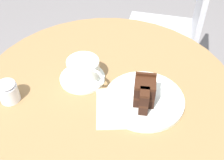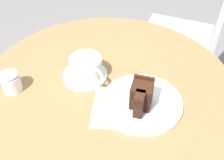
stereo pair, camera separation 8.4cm
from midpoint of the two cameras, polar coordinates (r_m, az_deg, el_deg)
name	(u,v)px [view 2 (the right image)]	position (r m, az deg, el deg)	size (l,w,h in m)	color
cafe_table	(107,108)	(0.96, 1.57, -5.90)	(0.82, 0.82, 0.68)	olive
saucer	(85,75)	(0.91, -2.88, 0.83)	(0.14, 0.14, 0.01)	silver
coffee_cup	(86,67)	(0.88, -2.54, 2.53)	(0.14, 0.10, 0.07)	silver
teaspoon	(91,64)	(0.94, -1.73, 3.26)	(0.07, 0.09, 0.00)	silver
cake_plate	(142,102)	(0.83, 8.98, -4.68)	(0.24, 0.24, 0.01)	silver
cake_slice	(141,96)	(0.79, 9.03, -3.35)	(0.08, 0.09, 0.09)	black
fork	(135,86)	(0.86, 7.39, -1.43)	(0.04, 0.14, 0.00)	silver
napkin	(119,107)	(0.82, 4.34, -5.60)	(0.22, 0.22, 0.00)	beige
cafe_chair	(197,29)	(1.51, 18.46, 9.76)	(0.51, 0.51, 0.87)	#BCBCC1
sugar_pot	(11,81)	(0.88, -17.36, -0.37)	(0.06, 0.06, 0.07)	white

